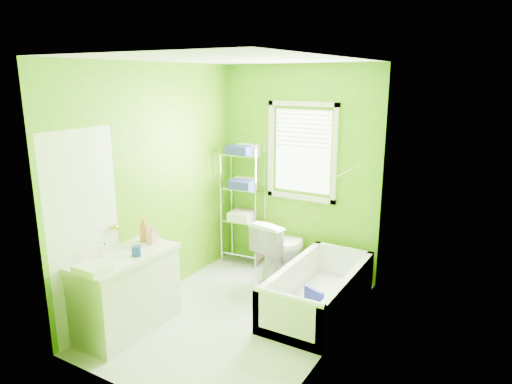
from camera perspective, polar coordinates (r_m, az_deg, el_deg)
The scene contains 9 objects.
ground at distance 4.99m, azimuth -2.30°, elevation -15.10°, with size 2.90×2.90×0.00m, color silver.
room_envelope at distance 4.45m, azimuth -2.49°, elevation 2.56°, with size 2.14×2.94×2.62m.
window at distance 5.65m, azimuth 5.80°, elevation 5.68°, with size 0.92×0.05×1.22m.
door at distance 4.55m, azimuth -20.56°, elevation -5.22°, with size 0.09×0.80×2.00m.
right_wall_decor at distance 4.04m, azimuth 9.87°, elevation -2.17°, with size 0.04×1.48×1.17m.
bathtub at distance 5.04m, azimuth 7.68°, elevation -12.87°, with size 0.73×1.56×0.50m.
toilet at distance 5.68m, azimuth 3.15°, elevation -7.06°, with size 0.43×0.76×0.77m, color white.
vanity at distance 4.73m, azimuth -15.96°, elevation -11.69°, with size 0.54×1.07×1.04m.
wire_shelf_unit at distance 5.99m, azimuth -1.46°, elevation -0.01°, with size 0.56×0.45×1.60m.
Camera 1 is at (2.36, -3.66, 2.44)m, focal length 32.00 mm.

